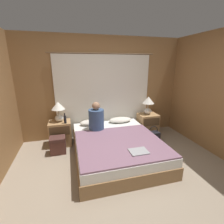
{
  "coord_description": "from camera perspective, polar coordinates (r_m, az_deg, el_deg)",
  "views": [
    {
      "loc": [
        -0.86,
        -2.13,
        1.84
      ],
      "look_at": [
        0.0,
        1.08,
        0.86
      ],
      "focal_mm": 26.0,
      "sensor_mm": 36.0,
      "label": 1
    }
  ],
  "objects": [
    {
      "name": "lamp_left",
      "position": [
        3.86,
        -18.36,
        1.0
      ],
      "size": [
        0.3,
        0.3,
        0.46
      ],
      "color": "silver",
      "rests_on": "nightstand_left"
    },
    {
      "name": "bed",
      "position": [
        3.44,
        1.39,
        -11.99
      ],
      "size": [
        1.65,
        2.09,
        0.41
      ],
      "color": "olive",
      "rests_on": "ground_plane"
    },
    {
      "name": "blanket_on_bed",
      "position": [
        3.1,
        2.89,
        -10.77
      ],
      "size": [
        1.59,
        1.47,
        0.03
      ],
      "color": "slate",
      "rests_on": "bed"
    },
    {
      "name": "handbag_on_floor",
      "position": [
        4.2,
        14.21,
        -8.19
      ],
      "size": [
        0.31,
        0.18,
        0.38
      ],
      "color": "black",
      "rests_on": "ground_plane"
    },
    {
      "name": "curtain_panel",
      "position": [
        4.16,
        -2.82,
        5.46
      ],
      "size": [
        2.59,
        0.02,
        2.09
      ],
      "color": "silver",
      "rests_on": "ground_plane"
    },
    {
      "name": "ground_plane",
      "position": [
        2.94,
        5.88,
        -22.25
      ],
      "size": [
        16.0,
        16.0,
        0.0
      ],
      "primitive_type": "plane",
      "color": "gray"
    },
    {
      "name": "laptop_on_bed",
      "position": [
        2.81,
        9.37,
        -13.51
      ],
      "size": [
        0.3,
        0.24,
        0.02
      ],
      "color": "#9EA0A5",
      "rests_on": "blanket_on_bed"
    },
    {
      "name": "person_left_in_bed",
      "position": [
        3.63,
        -5.54,
        -2.37
      ],
      "size": [
        0.34,
        0.34,
        0.65
      ],
      "color": "#38517A",
      "rests_on": "bed"
    },
    {
      "name": "pillow_right",
      "position": [
        4.17,
        2.91,
        -2.75
      ],
      "size": [
        0.59,
        0.31,
        0.12
      ],
      "color": "silver",
      "rests_on": "bed"
    },
    {
      "name": "beer_bottle_on_left_stand",
      "position": [
        3.75,
        -16.18,
        -2.47
      ],
      "size": [
        0.06,
        0.06,
        0.23
      ],
      "color": "black",
      "rests_on": "nightstand_left"
    },
    {
      "name": "nightstand_left",
      "position": [
        4.01,
        -17.65,
        -7.11
      ],
      "size": [
        0.49,
        0.42,
        0.57
      ],
      "color": "#A87F51",
      "rests_on": "ground_plane"
    },
    {
      "name": "nightstand_right",
      "position": [
        4.47,
        12.4,
        -4.25
      ],
      "size": [
        0.49,
        0.42,
        0.57
      ],
      "color": "#A87F51",
      "rests_on": "ground_plane"
    },
    {
      "name": "wall_back",
      "position": [
        4.19,
        -3.04,
        8.39
      ],
      "size": [
        4.16,
        0.06,
        2.5
      ],
      "color": "olive",
      "rests_on": "ground_plane"
    },
    {
      "name": "pillow_left",
      "position": [
        4.02,
        -7.01,
        -3.62
      ],
      "size": [
        0.59,
        0.31,
        0.12
      ],
      "color": "silver",
      "rests_on": "bed"
    },
    {
      "name": "lamp_right",
      "position": [
        4.33,
        12.63,
        3.08
      ],
      "size": [
        0.3,
        0.3,
        0.46
      ],
      "color": "silver",
      "rests_on": "nightstand_right"
    },
    {
      "name": "backpack_on_floor",
      "position": [
        3.69,
        -18.49,
        -10.65
      ],
      "size": [
        0.32,
        0.26,
        0.37
      ],
      "color": "brown",
      "rests_on": "ground_plane"
    }
  ]
}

